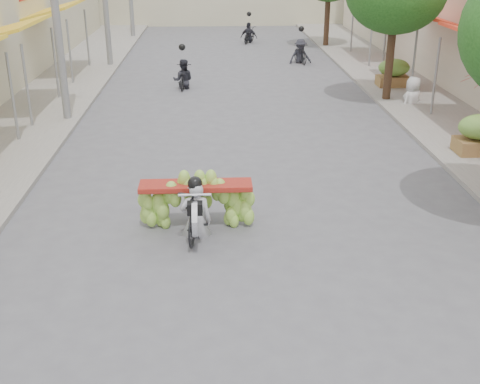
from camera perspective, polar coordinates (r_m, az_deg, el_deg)
name	(u,v)px	position (r m, az deg, el deg)	size (l,w,h in m)	color
ground	(275,355)	(8.63, 3.36, -15.21)	(120.00, 120.00, 0.00)	#57565B
sidewalk_left	(41,97)	(23.22, -18.34, 8.51)	(4.00, 60.00, 0.12)	gray
sidewalk_right	(421,93)	(23.71, 16.77, 8.96)	(4.00, 60.00, 0.12)	gray
produce_crate_far	(394,71)	(24.26, 14.38, 11.09)	(1.20, 0.88, 1.16)	brown
banana_motorbike	(196,199)	(11.64, -4.22, -0.68)	(2.20, 1.93, 2.06)	black
pedestrian	(415,77)	(21.73, 16.22, 10.46)	(1.04, 0.93, 1.81)	silver
bg_motorbike_a	(183,69)	(23.74, -5.45, 11.56)	(0.82, 1.56, 1.95)	black
bg_motorbike_b	(301,45)	(28.86, 5.78, 13.71)	(1.15, 1.69, 1.95)	black
bg_motorbike_c	(249,28)	(34.80, 0.85, 15.26)	(1.10, 1.64, 1.95)	black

